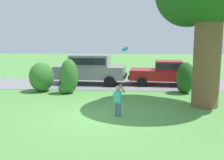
# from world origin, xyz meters

# --- Properties ---
(ground_plane) EXTENTS (80.00, 80.00, 0.00)m
(ground_plane) POSITION_xyz_m (0.00, 0.00, 0.00)
(ground_plane) COLOR #518E42
(driveway_strip) EXTENTS (28.00, 4.40, 0.02)m
(driveway_strip) POSITION_xyz_m (0.00, 7.23, 0.01)
(driveway_strip) COLOR slate
(driveway_strip) RESTS_ON ground
(shrub_near_tree) EXTENTS (1.37, 1.40, 1.65)m
(shrub_near_tree) POSITION_xyz_m (-3.79, 4.66, 0.82)
(shrub_near_tree) COLOR #33702B
(shrub_near_tree) RESTS_ON ground
(shrub_centre_left) EXTENTS (1.07, 0.99, 1.89)m
(shrub_centre_left) POSITION_xyz_m (-2.14, 4.22, 0.87)
(shrub_centre_left) COLOR #33702B
(shrub_centre_left) RESTS_ON ground
(shrub_centre) EXTENTS (0.99, 1.10, 1.71)m
(shrub_centre) POSITION_xyz_m (4.21, 4.70, 0.80)
(shrub_centre) COLOR #1E511C
(shrub_centre) RESTS_ON ground
(parked_sedan) EXTENTS (4.54, 2.39, 1.56)m
(parked_sedan) POSITION_xyz_m (3.43, 7.15, 0.85)
(parked_sedan) COLOR maroon
(parked_sedan) RESTS_ON ground
(parked_suv) EXTENTS (4.81, 2.34, 1.92)m
(parked_suv) POSITION_xyz_m (-1.39, 7.16, 1.08)
(parked_suv) COLOR gray
(parked_suv) RESTS_ON ground
(child_thrower) EXTENTS (0.47, 0.22, 1.29)m
(child_thrower) POSITION_xyz_m (0.73, 0.16, 0.72)
(child_thrower) COLOR #4C608C
(child_thrower) RESTS_ON ground
(frisbee) EXTENTS (0.31, 0.26, 0.27)m
(frisbee) POSITION_xyz_m (0.97, 0.64, 2.56)
(frisbee) COLOR #1EB7B2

